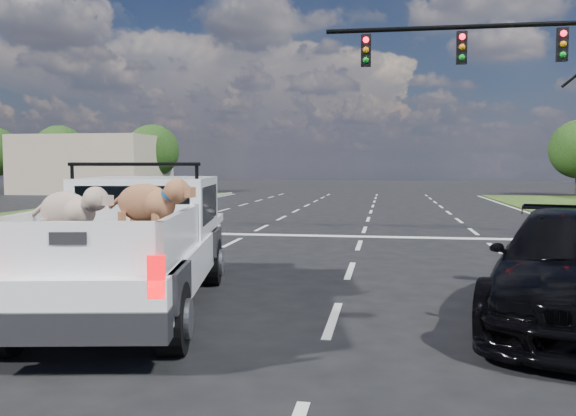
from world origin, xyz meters
name	(u,v)px	position (x,y,z in m)	size (l,w,h in m)	color
ground	(211,315)	(0.00, 0.00, 0.00)	(160.00, 160.00, 0.00)	black
road_markings	(286,251)	(0.00, 6.56, 0.01)	(17.75, 60.00, 0.01)	silver
traffic_signal	(554,76)	(7.20, 10.50, 4.73)	(9.11, 0.31, 7.00)	black
building_left	(94,165)	(-20.00, 36.00, 2.20)	(10.00, 8.00, 4.40)	tan
tree_far_b	(60,151)	(-24.00, 38.00, 3.29)	(4.20, 4.20, 5.40)	#332114
tree_far_c	(153,151)	(-16.00, 38.00, 3.29)	(4.20, 4.20, 5.40)	#332114
pickup_truck	(136,240)	(-1.24, 0.27, 1.02)	(3.09, 6.10, 2.18)	black
silver_sedan	(78,252)	(-2.47, 0.82, 0.74)	(1.74, 4.32, 1.47)	#A8ABAF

